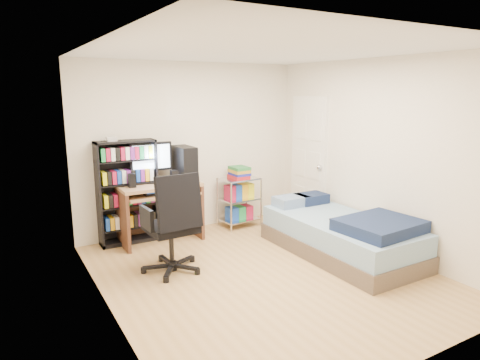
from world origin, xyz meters
TOP-DOWN VIEW (x-y plane):
  - room at (0.00, 0.00)m, footprint 3.58×4.08m
  - media_shelf at (-1.04, 1.84)m, footprint 0.81×0.27m
  - computer_desk at (-0.53, 1.75)m, footprint 1.10×0.64m
  - office_chair at (-0.88, 0.58)m, footprint 0.74×0.74m
  - wire_cart at (0.66, 1.70)m, footprint 0.61×0.46m
  - bed at (1.20, 0.00)m, footprint 1.06×2.13m
  - door at (1.72, 1.35)m, footprint 0.12×0.80m

SIDE VIEW (x-z plane):
  - bed at x=1.20m, z-range -0.04..0.57m
  - office_chair at x=-0.88m, z-range -0.22..0.98m
  - wire_cart at x=0.66m, z-range 0.14..1.09m
  - media_shelf at x=-1.04m, z-range -0.01..1.48m
  - computer_desk at x=-0.53m, z-range 0.05..1.44m
  - door at x=1.72m, z-range 0.00..2.00m
  - room at x=0.00m, z-range -0.04..2.54m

